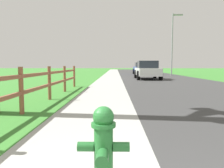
% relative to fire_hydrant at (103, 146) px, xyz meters
% --- Properties ---
extents(ground_plane, '(120.00, 120.00, 0.00)m').
position_rel_fire_hydrant_xyz_m(ground_plane, '(0.63, 23.50, -0.41)').
color(ground_plane, '#397D2E').
extents(road_asphalt, '(7.00, 66.00, 0.01)m').
position_rel_fire_hydrant_xyz_m(road_asphalt, '(4.13, 25.50, -0.40)').
color(road_asphalt, '#373737').
rests_on(road_asphalt, ground).
extents(curb_concrete, '(6.00, 66.00, 0.01)m').
position_rel_fire_hydrant_xyz_m(curb_concrete, '(-2.37, 25.50, -0.40)').
color(curb_concrete, '#A4A59E').
rests_on(curb_concrete, ground).
extents(grass_verge, '(5.00, 66.00, 0.00)m').
position_rel_fire_hydrant_xyz_m(grass_verge, '(-3.87, 25.50, -0.40)').
color(grass_verge, '#397D2E').
rests_on(grass_verge, ground).
extents(fire_hydrant, '(0.50, 0.41, 0.79)m').
position_rel_fire_hydrant_xyz_m(fire_hydrant, '(0.00, 0.00, 0.00)').
color(fire_hydrant, '#287233').
rests_on(fire_hydrant, ground).
extents(rail_fence, '(0.11, 11.16, 1.14)m').
position_rel_fire_hydrant_xyz_m(rail_fence, '(-2.13, 4.19, 0.25)').
color(rail_fence, brown).
rests_on(rail_fence, ground).
extents(parked_suv_white, '(2.01, 4.42, 1.54)m').
position_rel_fire_hydrant_xyz_m(parked_suv_white, '(2.81, 16.54, 0.35)').
color(parked_suv_white, white).
rests_on(parked_suv_white, ground).
extents(parked_car_blue, '(2.15, 4.75, 1.52)m').
position_rel_fire_hydrant_xyz_m(parked_car_blue, '(3.52, 26.02, 0.37)').
color(parked_car_blue, navy).
rests_on(parked_car_blue, ground).
extents(street_lamp, '(1.17, 0.20, 6.91)m').
position_rel_fire_hydrant_xyz_m(street_lamp, '(6.58, 22.89, 3.66)').
color(street_lamp, gray).
rests_on(street_lamp, ground).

